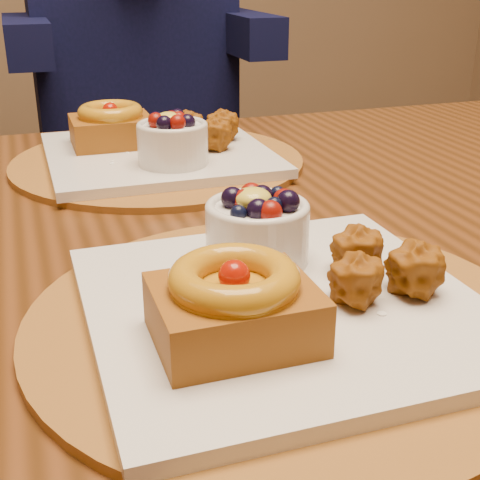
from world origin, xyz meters
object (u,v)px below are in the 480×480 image
place_setting_near (278,293)px  chair_far (164,158)px  dining_table (205,288)px  place_setting_far (156,148)px

place_setting_near → chair_far: (0.17, 1.22, -0.24)m
place_setting_near → chair_far: bearing=81.9°
dining_table → place_setting_near: 0.24m
dining_table → place_setting_near: place_setting_near is taller
chair_far → dining_table: bearing=-112.3°
place_setting_near → dining_table: bearing=89.4°
dining_table → chair_far: size_ratio=1.64×
dining_table → place_setting_far: place_setting_far is taller
place_setting_far → chair_far: bearing=77.6°
dining_table → chair_far: (0.17, 1.00, -0.14)m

